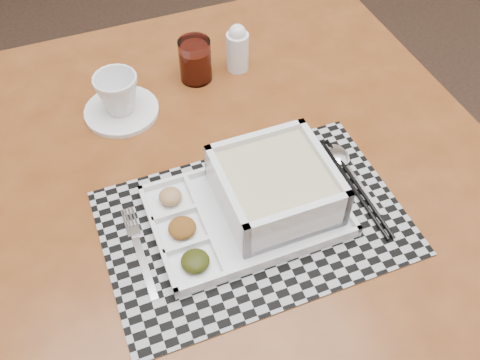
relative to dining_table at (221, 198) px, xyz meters
name	(u,v)px	position (x,y,z in m)	size (l,w,h in m)	color
dining_table	(221,198)	(0.00, 0.00, 0.00)	(1.06, 1.06, 0.78)	#582A10
placemat	(254,223)	(0.02, -0.13, 0.08)	(0.50, 0.33, 0.00)	#96979D
serving_tray	(266,195)	(0.04, -0.11, 0.12)	(0.32, 0.23, 0.09)	white
fork	(139,249)	(-0.18, -0.12, 0.09)	(0.02, 0.19, 0.00)	silver
spoon	(342,160)	(0.22, -0.06, 0.09)	(0.04, 0.18, 0.01)	silver
chopsticks	(355,186)	(0.21, -0.12, 0.09)	(0.02, 0.24, 0.01)	black
saucer	(122,111)	(-0.14, 0.22, 0.09)	(0.15, 0.15, 0.01)	white
cup	(118,94)	(-0.14, 0.22, 0.13)	(0.09, 0.09, 0.08)	white
juice_glass	(195,62)	(0.04, 0.27, 0.12)	(0.07, 0.07, 0.09)	white
creamer_bottle	(237,48)	(0.13, 0.27, 0.13)	(0.05, 0.05, 0.11)	white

